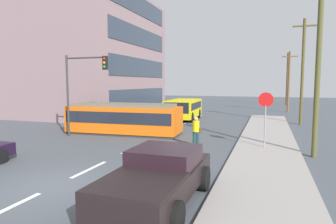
{
  "coord_description": "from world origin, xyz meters",
  "views": [
    {
      "loc": [
        6.83,
        -8.11,
        3.51
      ],
      "look_at": [
        0.97,
        9.08,
        1.72
      ],
      "focal_mm": 31.69,
      "sensor_mm": 36.0,
      "label": 1
    }
  ],
  "objects_px": {
    "city_bus": "(183,108)",
    "utility_pole_far": "(289,81)",
    "streetcar_tram": "(124,118)",
    "pedestrian_crossing": "(196,130)",
    "traffic_light_mast": "(83,80)",
    "utility_pole_mid": "(303,70)",
    "stop_sign": "(266,108)",
    "utility_pole_distant": "(287,78)",
    "utility_pole_near": "(318,67)",
    "pickup_truck_parked": "(159,177)"
  },
  "relations": [
    {
      "from": "streetcar_tram",
      "to": "utility_pole_distant",
      "type": "bearing_deg",
      "value": 69.17
    },
    {
      "from": "city_bus",
      "to": "pedestrian_crossing",
      "type": "xyz_separation_m",
      "value": [
        3.97,
        -11.45,
        -0.14
      ]
    },
    {
      "from": "city_bus",
      "to": "pickup_truck_parked",
      "type": "relative_size",
      "value": 1.09
    },
    {
      "from": "traffic_light_mast",
      "to": "utility_pole_far",
      "type": "bearing_deg",
      "value": 58.33
    },
    {
      "from": "streetcar_tram",
      "to": "pedestrian_crossing",
      "type": "relative_size",
      "value": 4.74
    },
    {
      "from": "utility_pole_mid",
      "to": "utility_pole_near",
      "type": "bearing_deg",
      "value": -92.33
    },
    {
      "from": "stop_sign",
      "to": "pedestrian_crossing",
      "type": "bearing_deg",
      "value": -171.47
    },
    {
      "from": "city_bus",
      "to": "utility_pole_mid",
      "type": "relative_size",
      "value": 0.62
    },
    {
      "from": "city_bus",
      "to": "utility_pole_distant",
      "type": "xyz_separation_m",
      "value": [
        10.28,
        22.83,
        3.17
      ]
    },
    {
      "from": "stop_sign",
      "to": "traffic_light_mast",
      "type": "bearing_deg",
      "value": 179.45
    },
    {
      "from": "streetcar_tram",
      "to": "utility_pole_far",
      "type": "xyz_separation_m",
      "value": [
        11.64,
        19.98,
        2.7
      ]
    },
    {
      "from": "stop_sign",
      "to": "traffic_light_mast",
      "type": "relative_size",
      "value": 0.54
    },
    {
      "from": "pedestrian_crossing",
      "to": "utility_pole_distant",
      "type": "distance_m",
      "value": 35.01
    },
    {
      "from": "utility_pole_mid",
      "to": "utility_pole_distant",
      "type": "distance_m",
      "value": 22.86
    },
    {
      "from": "city_bus",
      "to": "utility_pole_mid",
      "type": "height_order",
      "value": "utility_pole_mid"
    },
    {
      "from": "city_bus",
      "to": "utility_pole_far",
      "type": "height_order",
      "value": "utility_pole_far"
    },
    {
      "from": "traffic_light_mast",
      "to": "pickup_truck_parked",
      "type": "bearing_deg",
      "value": -45.16
    },
    {
      "from": "streetcar_tram",
      "to": "pickup_truck_parked",
      "type": "xyz_separation_m",
      "value": [
        6.49,
        -10.4,
        -0.28
      ]
    },
    {
      "from": "stop_sign",
      "to": "utility_pole_far",
      "type": "distance_m",
      "value": 22.24
    },
    {
      "from": "utility_pole_distant",
      "to": "traffic_light_mast",
      "type": "bearing_deg",
      "value": -112.52
    },
    {
      "from": "pickup_truck_parked",
      "to": "utility_pole_far",
      "type": "height_order",
      "value": "utility_pole_far"
    },
    {
      "from": "streetcar_tram",
      "to": "utility_pole_mid",
      "type": "distance_m",
      "value": 15.3
    },
    {
      "from": "streetcar_tram",
      "to": "pickup_truck_parked",
      "type": "distance_m",
      "value": 12.26
    },
    {
      "from": "city_bus",
      "to": "utility_pole_far",
      "type": "distance_m",
      "value": 15.14
    },
    {
      "from": "traffic_light_mast",
      "to": "utility_pole_far",
      "type": "xyz_separation_m",
      "value": [
        13.54,
        21.95,
        0.07
      ]
    },
    {
      "from": "utility_pole_near",
      "to": "utility_pole_far",
      "type": "distance_m",
      "value": 22.99
    },
    {
      "from": "stop_sign",
      "to": "utility_pole_distant",
      "type": "height_order",
      "value": "utility_pole_distant"
    },
    {
      "from": "traffic_light_mast",
      "to": "city_bus",
      "type": "bearing_deg",
      "value": 71.27
    },
    {
      "from": "utility_pole_far",
      "to": "city_bus",
      "type": "bearing_deg",
      "value": -131.54
    },
    {
      "from": "pedestrian_crossing",
      "to": "traffic_light_mast",
      "type": "relative_size",
      "value": 0.32
    },
    {
      "from": "city_bus",
      "to": "stop_sign",
      "type": "height_order",
      "value": "stop_sign"
    },
    {
      "from": "pickup_truck_parked",
      "to": "utility_pole_mid",
      "type": "xyz_separation_m",
      "value": [
        5.53,
        19.21,
        3.76
      ]
    },
    {
      "from": "city_bus",
      "to": "stop_sign",
      "type": "bearing_deg",
      "value": -55.37
    },
    {
      "from": "stop_sign",
      "to": "utility_pole_near",
      "type": "distance_m",
      "value": 3.18
    },
    {
      "from": "stop_sign",
      "to": "utility_pole_near",
      "type": "relative_size",
      "value": 0.35
    },
    {
      "from": "traffic_light_mast",
      "to": "utility_pole_mid",
      "type": "bearing_deg",
      "value": 37.73
    },
    {
      "from": "pedestrian_crossing",
      "to": "utility_pole_mid",
      "type": "distance_m",
      "value": 13.52
    },
    {
      "from": "stop_sign",
      "to": "utility_pole_mid",
      "type": "height_order",
      "value": "utility_pole_mid"
    },
    {
      "from": "streetcar_tram",
      "to": "utility_pole_near",
      "type": "xyz_separation_m",
      "value": [
        11.54,
        -3.0,
        3.17
      ]
    },
    {
      "from": "pickup_truck_parked",
      "to": "utility_pole_distant",
      "type": "relative_size",
      "value": 0.62
    },
    {
      "from": "utility_pole_near",
      "to": "utility_pole_far",
      "type": "bearing_deg",
      "value": 89.75
    },
    {
      "from": "traffic_light_mast",
      "to": "utility_pole_distant",
      "type": "height_order",
      "value": "utility_pole_distant"
    },
    {
      "from": "utility_pole_far",
      "to": "streetcar_tram",
      "type": "bearing_deg",
      "value": -120.22
    },
    {
      "from": "city_bus",
      "to": "utility_pole_near",
      "type": "distance_m",
      "value": 15.68
    },
    {
      "from": "streetcar_tram",
      "to": "utility_pole_mid",
      "type": "relative_size",
      "value": 0.9
    },
    {
      "from": "pickup_truck_parked",
      "to": "utility_pole_near",
      "type": "relative_size",
      "value": 0.62
    },
    {
      "from": "pedestrian_crossing",
      "to": "utility_pole_far",
      "type": "distance_m",
      "value": 23.52
    },
    {
      "from": "streetcar_tram",
      "to": "traffic_light_mast",
      "type": "relative_size",
      "value": 1.49
    },
    {
      "from": "streetcar_tram",
      "to": "utility_pole_distant",
      "type": "relative_size",
      "value": 0.97
    },
    {
      "from": "pickup_truck_parked",
      "to": "utility_pole_far",
      "type": "bearing_deg",
      "value": 80.38
    }
  ]
}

